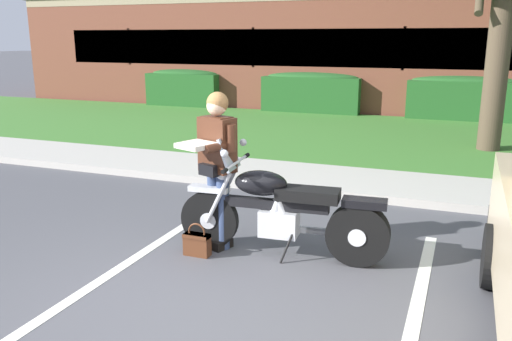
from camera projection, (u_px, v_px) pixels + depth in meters
name	position (u px, v px, depth m)	size (l,w,h in m)	color
ground_plane	(189.00, 305.00, 4.55)	(140.00, 140.00, 0.00)	#4C4C51
curb_strip	(303.00, 190.00, 7.78)	(60.00, 0.20, 0.12)	#B7B2A8
concrete_walk	(318.00, 177.00, 8.55)	(60.00, 1.50, 0.08)	#B7B2A8
grass_lawn	(361.00, 136.00, 12.21)	(60.00, 6.58, 0.06)	#3D752D
stall_stripe_0	(106.00, 276.00, 5.08)	(0.12, 4.40, 0.01)	silver
stall_stripe_1	(411.00, 334.00, 4.09)	(0.12, 4.40, 0.01)	silver
motorcycle	(289.00, 212.00, 5.45)	(2.24, 0.82, 1.26)	black
rider_person	(216.00, 158.00, 5.56)	(0.56, 0.66, 1.70)	black
handbag	(197.00, 242.00, 5.56)	(0.28, 0.13, 0.36)	#562D19
hedge_left	(185.00, 87.00, 17.40)	(2.50, 0.90, 1.24)	#235623
hedge_center_left	(312.00, 92.00, 15.91)	(2.96, 0.90, 1.24)	#235623
hedge_center_right	(465.00, 97.00, 14.41)	(3.04, 0.90, 1.24)	#235623
brick_building	(418.00, 48.00, 19.46)	(26.79, 10.71, 3.74)	brown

